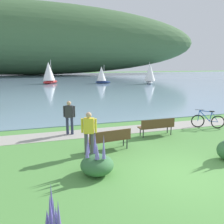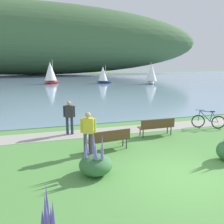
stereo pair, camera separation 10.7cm
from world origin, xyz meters
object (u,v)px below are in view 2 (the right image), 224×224
at_px(park_bench_near_camera, 157,126).
at_px(sailboat_toward_hillside, 51,73).
at_px(bicycle_leaning_near_bench, 208,121).
at_px(person_on_the_grass, 88,131).
at_px(park_bench_further_along, 109,138).
at_px(sailboat_nearest_to_shore, 103,75).
at_px(sailboat_mid_bay, 151,74).
at_px(person_at_shoreline, 69,115).

height_order(park_bench_near_camera, sailboat_toward_hillside, sailboat_toward_hillside).
bearing_deg(sailboat_toward_hillside, bicycle_leaning_near_bench, -77.89).
height_order(park_bench_near_camera, person_on_the_grass, person_on_the_grass).
bearing_deg(park_bench_further_along, person_on_the_grass, -166.27).
distance_m(park_bench_near_camera, park_bench_further_along, 3.04).
bearing_deg(sailboat_toward_hillside, sailboat_nearest_to_shore, -12.17).
relative_size(bicycle_leaning_near_bench, sailboat_toward_hillside, 0.37).
xyz_separation_m(person_on_the_grass, sailboat_mid_bay, (17.00, 29.08, 0.86)).
distance_m(sailboat_nearest_to_shore, sailboat_toward_hillside, 9.34).
relative_size(person_on_the_grass, sailboat_toward_hillside, 0.41).
relative_size(park_bench_near_camera, park_bench_further_along, 0.98).
height_order(park_bench_further_along, bicycle_leaning_near_bench, bicycle_leaning_near_bench).
xyz_separation_m(park_bench_near_camera, person_on_the_grass, (-3.68, -1.42, 0.46)).
distance_m(bicycle_leaning_near_bench, sailboat_mid_bay, 28.94).
xyz_separation_m(sailboat_mid_bay, sailboat_toward_hillside, (-16.93, 5.62, 0.17)).
distance_m(park_bench_near_camera, person_at_shoreline, 4.36).
distance_m(bicycle_leaning_near_bench, person_on_the_grass, 7.38).
xyz_separation_m(sailboat_nearest_to_shore, sailboat_toward_hillside, (-9.13, 1.97, 0.41)).
relative_size(sailboat_nearest_to_shore, sailboat_toward_hillside, 0.79).
bearing_deg(person_at_shoreline, park_bench_near_camera, -20.74).
relative_size(bicycle_leaning_near_bench, sailboat_mid_bay, 0.41).
height_order(park_bench_near_camera, park_bench_further_along, same).
xyz_separation_m(person_at_shoreline, sailboat_toward_hillside, (0.45, 31.74, 1.03)).
relative_size(park_bench_further_along, bicycle_leaning_near_bench, 1.18).
bearing_deg(park_bench_further_along, park_bench_near_camera, 23.39).
bearing_deg(sailboat_mid_bay, park_bench_further_along, -119.18).
relative_size(park_bench_further_along, sailboat_mid_bay, 0.48).
xyz_separation_m(sailboat_nearest_to_shore, sailboat_mid_bay, (7.81, -3.65, 0.24)).
xyz_separation_m(park_bench_near_camera, sailboat_toward_hillside, (-3.61, 33.27, 1.49)).
bearing_deg(sailboat_toward_hillside, park_bench_near_camera, -83.81).
bearing_deg(sailboat_nearest_to_shore, sailboat_mid_bay, -25.04).
bearing_deg(park_bench_further_along, bicycle_leaning_near_bench, 15.37).
height_order(sailboat_nearest_to_shore, sailboat_toward_hillside, sailboat_toward_hillside).
height_order(park_bench_further_along, person_at_shoreline, person_at_shoreline).
relative_size(bicycle_leaning_near_bench, person_at_shoreline, 0.92).
xyz_separation_m(park_bench_further_along, bicycle_leaning_near_bench, (6.22, 1.71, -0.12)).
height_order(person_on_the_grass, sailboat_nearest_to_shore, sailboat_nearest_to_shore).
bearing_deg(bicycle_leaning_near_bench, sailboat_nearest_to_shore, 86.11).
xyz_separation_m(person_on_the_grass, sailboat_toward_hillside, (0.07, 34.70, 1.03)).
distance_m(park_bench_near_camera, person_on_the_grass, 3.97).
xyz_separation_m(bicycle_leaning_near_bench, person_at_shoreline, (-7.48, 1.03, 0.58)).
height_order(bicycle_leaning_near_bench, sailboat_mid_bay, sailboat_mid_bay).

